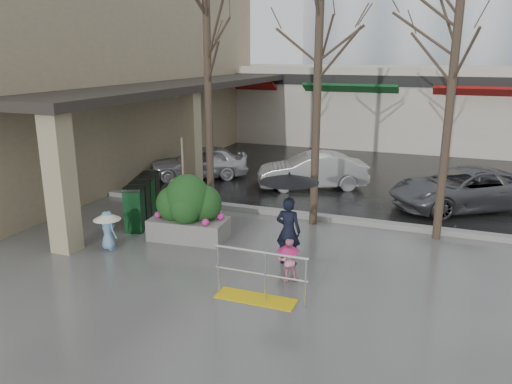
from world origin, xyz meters
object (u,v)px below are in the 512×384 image
Objects in this scene: planter at (189,209)px; car_a at (199,162)px; woman at (289,206)px; tree_west at (207,37)px; tree_mideast at (456,44)px; tree_midwest at (319,30)px; child_pink at (288,257)px; handrail at (259,282)px; car_b at (312,171)px; car_c at (464,189)px; child_blue at (108,225)px; news_boxes at (143,200)px.

planter reaches higher than car_a.
car_a is at bearing -48.06° from woman.
tree_west is 3.33× the size of planter.
car_a is (-8.77, 3.64, -4.23)m from tree_mideast.
tree_midwest reaches higher than child_pink.
tree_mideast is at bearing 56.81° from handrail.
planter is at bearing -40.79° from car_b.
woman is at bearing -65.25° from car_c.
car_b is at bearing 139.04° from tree_mideast.
news_boxes reaches higher than child_blue.
news_boxes reaches higher than handrail.
child_pink is 9.47m from car_a.
tree_west is 5.86m from child_blue.
child_blue is (-4.36, 1.13, 0.25)m from handrail.
planter is 0.45× the size of car_c.
car_a is at bearing -64.54° from child_blue.
woman is at bearing -97.70° from child_pink.
tree_mideast is 5.52m from woman.
tree_mideast is at bearing 0.00° from tree_west.
woman is at bearing -41.02° from tree_west.
car_b is 5.04m from car_c.
car_b and car_c have the same top height.
tree_mideast is 7.59m from planter.
car_b is at bearing -97.53° from child_blue.
tree_midwest is at bearing -85.37° from woman.
car_a is (-2.27, 3.64, -4.45)m from tree_west.
tree_west is 6.94m from child_pink.
woman reaches higher than car_c.
news_boxes is (-4.60, -1.52, -4.62)m from tree_midwest.
tree_midwest is at bearing 0.24° from news_boxes.
tree_west reaches higher than child_pink.
woman is 7.11m from car_c.
car_a and car_c have the same top height.
news_boxes is at bearing 145.45° from handrail.
tree_midwest is 6.79m from car_c.
tree_mideast reaches higher than woman.
child_pink is 7.66m from car_c.
tree_west is at bearing -89.65° from child_blue.
tree_midwest is 1.08× the size of tree_mideast.
car_c is at bearing 56.31° from car_b.
child_pink is at bearing 8.43° from car_a.
child_blue is at bearing -20.27° from car_a.
news_boxes is at bearing -49.18° from child_pink.
handrail is 0.51× the size of car_a.
tree_mideast is at bearing 37.34° from car_a.
car_b is (3.17, 7.42, 0.01)m from child_blue.
handrail reaches higher than child_pink.
planter is 6.58m from car_a.
car_a is 4.44m from car_b.
car_b reaches higher than news_boxes.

